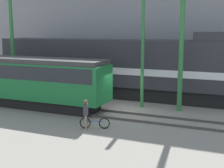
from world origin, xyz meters
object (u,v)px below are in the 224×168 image
freight_locomotive (112,66)px  bicycle (95,123)px  utility_pole_right (182,34)px  person (86,112)px  utility_pole_left (12,34)px  utility_pole_center (143,51)px  streetcar (25,78)px

freight_locomotive → bicycle: size_ratio=12.21×
freight_locomotive → utility_pole_right: bearing=-25.2°
person → utility_pole_left: (-9.59, 5.78, 3.91)m
bicycle → utility_pole_center: utility_pole_center is taller
bicycle → person: 0.82m
streetcar → freight_locomotive: bearing=52.7°
utility_pole_left → person: bearing=-31.1°
bicycle → utility_pole_center: size_ratio=0.20×
bicycle → utility_pole_left: (-9.97, 5.49, 4.58)m
bicycle → utility_pole_right: utility_pole_right is taller
streetcar → utility_pole_right: (10.16, 2.78, 3.03)m
bicycle → utility_pole_center: (0.91, 5.49, 3.56)m
bicycle → freight_locomotive: bearing=106.5°
freight_locomotive → utility_pole_left: size_ratio=1.96×
bicycle → person: (-0.38, -0.29, 0.66)m
utility_pole_right → utility_pole_left: bearing=-180.0°
streetcar → person: size_ratio=7.55×
utility_pole_right → freight_locomotive: bearing=154.8°
utility_pole_center → utility_pole_left: bearing=-180.0°
utility_pole_center → freight_locomotive: bearing=140.4°
freight_locomotive → person: size_ratio=11.87×
freight_locomotive → bicycle: 8.87m
streetcar → bicycle: (6.70, -2.71, -1.62)m
utility_pole_left → utility_pole_right: (13.43, 0.00, 0.07)m
person → bicycle: bearing=36.6°
bicycle → utility_pole_left: size_ratio=0.16×
streetcar → utility_pole_left: 5.21m
streetcar → utility_pole_center: 8.32m
utility_pole_center → utility_pole_right: 2.78m
person → utility_pole_left: 11.86m
utility_pole_left → utility_pole_center: utility_pole_left is taller
streetcar → bicycle: size_ratio=7.77×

